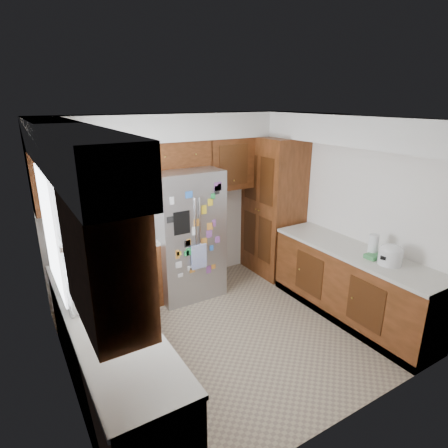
% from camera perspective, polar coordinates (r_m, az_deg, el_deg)
% --- Properties ---
extents(floor, '(3.60, 3.60, 0.00)m').
position_cam_1_polar(floor, '(4.70, 1.09, -16.21)').
color(floor, tan).
rests_on(floor, ground).
extents(room_shell, '(3.64, 3.24, 2.52)m').
position_cam_1_polar(room_shell, '(4.21, -2.65, 6.77)').
color(room_shell, white).
rests_on(room_shell, ground).
extents(left_counter_run, '(1.36, 3.20, 0.92)m').
position_cam_1_polar(left_counter_run, '(4.05, -16.29, -16.13)').
color(left_counter_run, '#41220C').
rests_on(left_counter_run, ground).
extents(right_counter_run, '(0.63, 2.25, 0.92)m').
position_cam_1_polar(right_counter_run, '(5.07, 18.83, -9.03)').
color(right_counter_run, '#41220C').
rests_on(right_counter_run, ground).
extents(pantry, '(0.60, 0.90, 2.15)m').
position_cam_1_polar(pantry, '(5.90, 7.52, 2.60)').
color(pantry, '#41220C').
rests_on(pantry, ground).
extents(fridge, '(0.90, 0.79, 1.80)m').
position_cam_1_polar(fridge, '(5.23, -5.92, -1.44)').
color(fridge, gray).
rests_on(fridge, ground).
extents(bridge_cabinet, '(0.96, 0.34, 0.35)m').
position_cam_1_polar(bridge_cabinet, '(5.17, -7.42, 10.57)').
color(bridge_cabinet, '#41220C').
rests_on(bridge_cabinet, fridge).
extents(fridge_top_items, '(0.91, 0.36, 0.31)m').
position_cam_1_polar(fridge_top_items, '(5.13, -7.71, 14.02)').
color(fridge_top_items, '#1C36BE').
rests_on(fridge_top_items, bridge_cabinet).
extents(sink_assembly, '(0.52, 0.70, 0.37)m').
position_cam_1_polar(sink_assembly, '(3.80, -19.37, -9.06)').
color(sink_assembly, silver).
rests_on(sink_assembly, left_counter_run).
extents(left_counter_clutter, '(0.32, 0.93, 0.38)m').
position_cam_1_polar(left_counter_clutter, '(4.46, -21.11, -4.21)').
color(left_counter_clutter, black).
rests_on(left_counter_clutter, left_counter_run).
extents(rice_cooker, '(0.27, 0.26, 0.23)m').
position_cam_1_polar(rice_cooker, '(4.57, 24.05, -4.21)').
color(rice_cooker, white).
rests_on(rice_cooker, right_counter_run).
extents(paper_towel, '(0.11, 0.11, 0.26)m').
position_cam_1_polar(paper_towel, '(4.73, 21.79, -3.01)').
color(paper_towel, white).
rests_on(paper_towel, right_counter_run).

